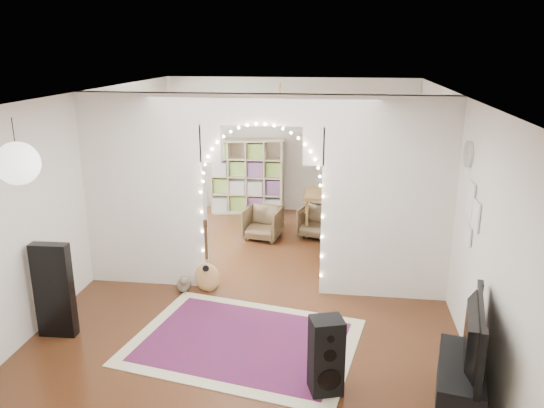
# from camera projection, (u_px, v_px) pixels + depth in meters

# --- Properties ---
(floor) EXTENTS (7.50, 7.50, 0.00)m
(floor) POSITION_uv_depth(u_px,v_px,m) (263.00, 287.00, 7.53)
(floor) COLOR black
(floor) RESTS_ON ground
(ceiling) EXTENTS (5.00, 7.50, 0.02)m
(ceiling) POSITION_uv_depth(u_px,v_px,m) (262.00, 94.00, 6.76)
(ceiling) COLOR white
(ceiling) RESTS_ON wall_back
(wall_back) EXTENTS (5.00, 0.02, 2.70)m
(wall_back) POSITION_uv_depth(u_px,v_px,m) (290.00, 146.00, 10.70)
(wall_back) COLOR silver
(wall_back) RESTS_ON floor
(wall_front) EXTENTS (5.00, 0.02, 2.70)m
(wall_front) POSITION_uv_depth(u_px,v_px,m) (180.00, 344.00, 3.58)
(wall_front) COLOR silver
(wall_front) RESTS_ON floor
(wall_left) EXTENTS (0.02, 7.50, 2.70)m
(wall_left) POSITION_uv_depth(u_px,v_px,m) (87.00, 189.00, 7.46)
(wall_left) COLOR silver
(wall_left) RESTS_ON floor
(wall_right) EXTENTS (0.02, 7.50, 2.70)m
(wall_right) POSITION_uv_depth(u_px,v_px,m) (454.00, 202.00, 6.82)
(wall_right) COLOR silver
(wall_right) RESTS_ON floor
(divider_wall) EXTENTS (5.00, 0.20, 2.70)m
(divider_wall) POSITION_uv_depth(u_px,v_px,m) (262.00, 190.00, 7.12)
(divider_wall) COLOR silver
(divider_wall) RESTS_ON floor
(fairy_lights) EXTENTS (1.64, 0.04, 1.60)m
(fairy_lights) POSITION_uv_depth(u_px,v_px,m) (261.00, 183.00, 6.96)
(fairy_lights) COLOR #FFEABF
(fairy_lights) RESTS_ON divider_wall
(window) EXTENTS (0.04, 1.20, 1.40)m
(window) POSITION_uv_depth(u_px,v_px,m) (136.00, 154.00, 9.12)
(window) COLOR white
(window) RESTS_ON wall_left
(wall_clock) EXTENTS (0.03, 0.31, 0.31)m
(wall_clock) POSITION_uv_depth(u_px,v_px,m) (469.00, 154.00, 6.04)
(wall_clock) COLOR white
(wall_clock) RESTS_ON wall_right
(picture_frames) EXTENTS (0.02, 0.50, 0.70)m
(picture_frames) POSITION_uv_depth(u_px,v_px,m) (471.00, 215.00, 5.83)
(picture_frames) COLOR white
(picture_frames) RESTS_ON wall_right
(paper_lantern) EXTENTS (0.40, 0.40, 0.40)m
(paper_lantern) POSITION_uv_depth(u_px,v_px,m) (18.00, 163.00, 4.84)
(paper_lantern) COLOR white
(paper_lantern) RESTS_ON ceiling
(ceiling_fan) EXTENTS (1.10, 1.10, 0.30)m
(ceiling_fan) POSITION_uv_depth(u_px,v_px,m) (280.00, 102.00, 8.74)
(ceiling_fan) COLOR gold
(ceiling_fan) RESTS_ON ceiling
(area_rug) EXTENTS (2.82, 2.32, 0.02)m
(area_rug) POSITION_uv_depth(u_px,v_px,m) (244.00, 341.00, 6.12)
(area_rug) COLOR maroon
(area_rug) RESTS_ON floor
(guitar_case) EXTENTS (0.44, 0.16, 1.15)m
(guitar_case) POSITION_uv_depth(u_px,v_px,m) (54.00, 290.00, 6.12)
(guitar_case) COLOR black
(guitar_case) RESTS_ON floor
(acoustic_guitar) EXTENTS (0.38, 0.20, 0.89)m
(acoustic_guitar) POSITION_uv_depth(u_px,v_px,m) (207.00, 266.00, 7.27)
(acoustic_guitar) COLOR #B18447
(acoustic_guitar) RESTS_ON floor
(tabby_cat) EXTENTS (0.27, 0.43, 0.29)m
(tabby_cat) POSITION_uv_depth(u_px,v_px,m) (184.00, 283.00, 7.36)
(tabby_cat) COLOR brown
(tabby_cat) RESTS_ON floor
(floor_speaker) EXTENTS (0.38, 0.35, 0.79)m
(floor_speaker) POSITION_uv_depth(u_px,v_px,m) (326.00, 356.00, 5.14)
(floor_speaker) COLOR black
(floor_speaker) RESTS_ON floor
(media_console) EXTENTS (0.59, 1.06, 0.50)m
(media_console) POSITION_uv_depth(u_px,v_px,m) (459.00, 387.00, 4.91)
(media_console) COLOR black
(media_console) RESTS_ON floor
(tv) EXTENTS (0.35, 1.08, 0.62)m
(tv) POSITION_uv_depth(u_px,v_px,m) (466.00, 333.00, 4.75)
(tv) COLOR black
(tv) RESTS_ON media_console
(bookcase) EXTENTS (1.51, 0.66, 1.50)m
(bookcase) POSITION_uv_depth(u_px,v_px,m) (247.00, 176.00, 10.74)
(bookcase) COLOR #C1AF8B
(bookcase) RESTS_ON floor
(dining_table) EXTENTS (1.21, 0.82, 0.76)m
(dining_table) POSITION_uv_depth(u_px,v_px,m) (338.00, 197.00, 9.50)
(dining_table) COLOR olive
(dining_table) RESTS_ON floor
(flower_vase) EXTENTS (0.19, 0.19, 0.19)m
(flower_vase) POSITION_uv_depth(u_px,v_px,m) (338.00, 188.00, 9.45)
(flower_vase) COLOR silver
(flower_vase) RESTS_ON dining_table
(dining_chair_left) EXTENTS (0.70, 0.71, 0.57)m
(dining_chair_left) POSITION_uv_depth(u_px,v_px,m) (263.00, 223.00, 9.35)
(dining_chair_left) COLOR brown
(dining_chair_left) RESTS_ON floor
(dining_chair_right) EXTENTS (0.73, 0.74, 0.55)m
(dining_chair_right) POSITION_uv_depth(u_px,v_px,m) (317.00, 222.00, 9.45)
(dining_chair_right) COLOR brown
(dining_chair_right) RESTS_ON floor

